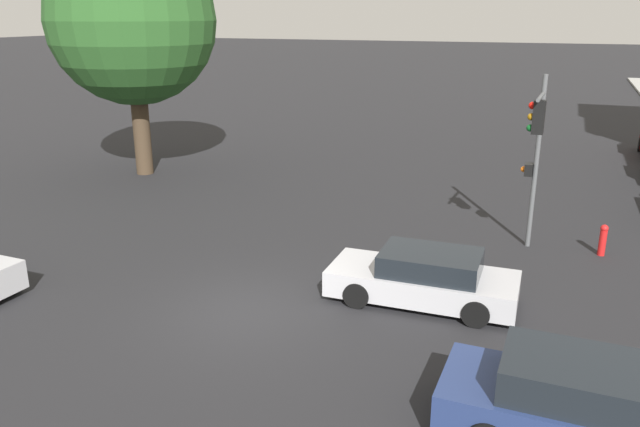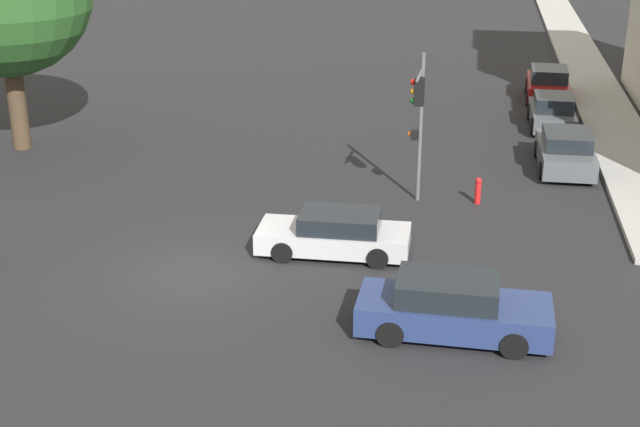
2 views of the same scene
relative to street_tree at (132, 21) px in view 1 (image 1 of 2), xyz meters
name	(u,v)px [view 1 (image 1 of 2)]	position (x,y,z in m)	size (l,w,h in m)	color
ground_plane	(247,310)	(10.25, -10.08, -6.31)	(300.00, 300.00, 0.00)	black
street_tree	(132,21)	(0.00, 0.00, 0.00)	(6.75, 6.75, 9.71)	#423323
traffic_signal	(536,142)	(15.99, -3.69, -3.08)	(0.53, 1.97, 5.02)	#515456
crossing_car_0	(424,278)	(13.98, -8.14, -5.69)	(4.45, 1.95, 1.29)	#B7B7BC
crossing_car_2	(588,409)	(17.49, -12.41, -5.60)	(4.67, 2.01, 1.49)	navy
fire_hydrant	(603,239)	(18.07, -3.28, -5.82)	(0.22, 0.22, 0.92)	red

